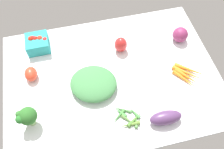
% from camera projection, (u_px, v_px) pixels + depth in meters
% --- Properties ---
extents(tablecloth, '(1.04, 0.76, 0.02)m').
position_uv_depth(tablecloth, '(112.00, 78.00, 1.20)').
color(tablecloth, white).
rests_on(tablecloth, ground).
extents(leafy_greens_clump, '(0.27, 0.26, 0.06)m').
position_uv_depth(leafy_greens_clump, '(93.00, 84.00, 1.14)').
color(leafy_greens_clump, '#418248').
rests_on(leafy_greens_clump, tablecloth).
extents(bell_pepper_red, '(0.09, 0.09, 0.09)m').
position_uv_depth(bell_pepper_red, '(121.00, 45.00, 1.25)').
color(bell_pepper_red, red).
rests_on(bell_pepper_red, tablecloth).
extents(carrot_bunch, '(0.16, 0.16, 0.03)m').
position_uv_depth(carrot_bunch, '(187.00, 74.00, 1.19)').
color(carrot_bunch, orange).
rests_on(carrot_bunch, tablecloth).
extents(roma_tomato, '(0.06, 0.08, 0.06)m').
position_uv_depth(roma_tomato, '(31.00, 74.00, 1.17)').
color(roma_tomato, red).
rests_on(roma_tomato, tablecloth).
extents(berry_basket, '(0.11, 0.11, 0.08)m').
position_uv_depth(berry_basket, '(38.00, 43.00, 1.26)').
color(berry_basket, teal).
rests_on(berry_basket, tablecloth).
extents(okra_pile, '(0.15, 0.13, 0.02)m').
position_uv_depth(okra_pile, '(128.00, 118.00, 1.07)').
color(okra_pile, '#578340').
rests_on(okra_pile, tablecloth).
extents(red_onion_near_basket, '(0.08, 0.08, 0.08)m').
position_uv_depth(red_onion_near_basket, '(180.00, 35.00, 1.29)').
color(red_onion_near_basket, '#832A56').
rests_on(red_onion_near_basket, tablecloth).
extents(broccoli_head, '(0.09, 0.08, 0.11)m').
position_uv_depth(broccoli_head, '(27.00, 116.00, 1.01)').
color(broccoli_head, '#95C077').
rests_on(broccoli_head, tablecloth).
extents(eggplant, '(0.15, 0.07, 0.06)m').
position_uv_depth(eggplant, '(166.00, 118.00, 1.05)').
color(eggplant, '#553562').
rests_on(eggplant, tablecloth).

